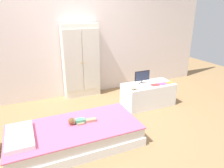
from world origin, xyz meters
TOP-DOWN VIEW (x-y plane):
  - ground_plane at (0.00, 0.00)m, footprint 10.00×10.00m
  - back_wall at (0.00, 1.57)m, footprint 6.40×0.05m
  - bed at (-0.42, -0.22)m, footprint 1.76×0.85m
  - pillow at (-1.10, -0.22)m, footprint 0.32×0.61m
  - doll at (-0.36, -0.16)m, footprint 0.39×0.14m
  - wardrobe at (0.16, 1.41)m, footprint 0.74×0.26m
  - tv_stand at (1.20, 0.45)m, footprint 0.98×0.48m
  - tv_monitor at (1.09, 0.53)m, footprint 0.31×0.10m
  - rocking_horse_toy at (0.80, 0.30)m, footprint 0.11×0.04m
  - book_red at (1.27, 0.34)m, footprint 0.16×0.10m
  - book_purple at (1.44, 0.34)m, footprint 0.14×0.11m
  - book_orange at (1.59, 0.34)m, footprint 0.15×0.09m

SIDE VIEW (x-z plane):
  - ground_plane at x=0.00m, z-range -0.02..0.00m
  - bed at x=-0.42m, z-range 0.00..0.29m
  - tv_stand at x=1.20m, z-range 0.00..0.43m
  - pillow at x=-1.10m, z-range 0.29..0.35m
  - doll at x=-0.36m, z-range 0.28..0.37m
  - book_purple at x=1.44m, z-range 0.43..0.45m
  - book_orange at x=1.59m, z-range 0.43..0.45m
  - book_red at x=1.27m, z-range 0.43..0.45m
  - rocking_horse_toy at x=0.80m, z-range 0.43..0.56m
  - tv_monitor at x=1.09m, z-range 0.45..0.70m
  - wardrobe at x=0.16m, z-range 0.00..1.52m
  - back_wall at x=0.00m, z-range 0.00..2.70m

